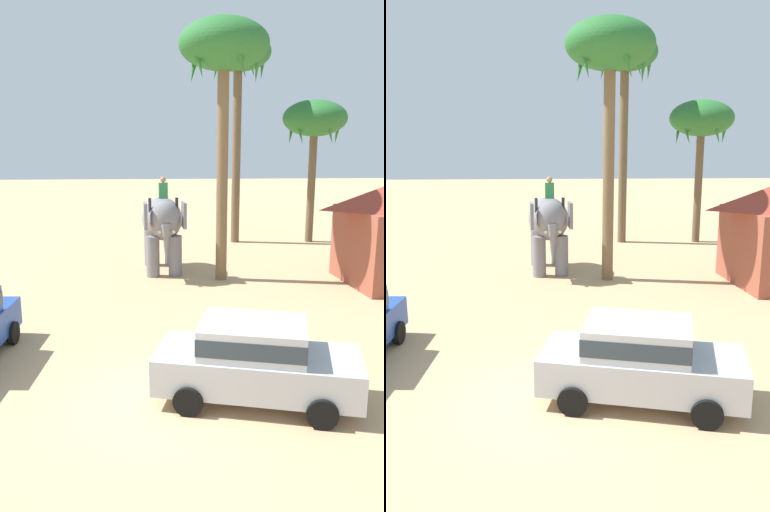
# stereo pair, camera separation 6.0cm
# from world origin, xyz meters

# --- Properties ---
(ground_plane) EXTENTS (120.00, 120.00, 0.00)m
(ground_plane) POSITION_xyz_m (0.00, 0.00, 0.00)
(ground_plane) COLOR tan
(car_sedan_foreground) EXTENTS (4.39, 2.65, 1.70)m
(car_sedan_foreground) POSITION_xyz_m (1.62, 0.06, 0.93)
(car_sedan_foreground) COLOR #B7BABF
(car_sedan_foreground) RESTS_ON ground
(elephant_with_mahout) EXTENTS (1.82, 3.93, 3.88)m
(elephant_with_mahout) POSITION_xyz_m (-0.23, 10.71, 1.99)
(elephant_with_mahout) COLOR slate
(elephant_with_mahout) RESTS_ON ground
(palm_tree_behind_elephant) EXTENTS (3.20, 3.20, 10.29)m
(palm_tree_behind_elephant) POSITION_xyz_m (3.56, 16.68, 8.98)
(palm_tree_behind_elephant) COLOR brown
(palm_tree_behind_elephant) RESTS_ON ground
(palm_tree_near_hut) EXTENTS (3.20, 3.20, 7.19)m
(palm_tree_near_hut) POSITION_xyz_m (7.47, 16.54, 6.12)
(palm_tree_near_hut) COLOR brown
(palm_tree_near_hut) RESTS_ON ground
(palm_tree_left_of_road) EXTENTS (3.20, 3.20, 9.42)m
(palm_tree_left_of_road) POSITION_xyz_m (2.00, 9.43, 8.18)
(palm_tree_left_of_road) COLOR brown
(palm_tree_left_of_road) RESTS_ON ground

